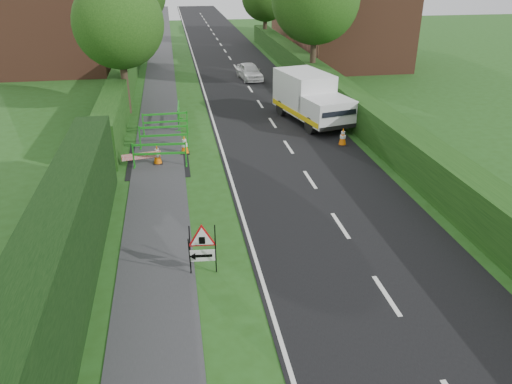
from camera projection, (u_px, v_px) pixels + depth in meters
ground at (295, 336)px, 10.76m from camera, size 120.00×120.00×0.00m
road_surface at (226, 53)px, 42.34m from camera, size 6.00×90.00×0.02m
footpath at (161, 55)px, 41.50m from camera, size 2.00×90.00×0.02m
hedge_west_near at (53, 365)px, 10.01m from camera, size 1.10×18.00×2.50m
hedge_west_far at (126, 94)px, 29.62m from camera, size 1.00×24.00×1.80m
hedge_east at (344, 114)px, 26.01m from camera, size 1.20×50.00×1.50m
house_west at (55, 28)px, 34.76m from camera, size 7.50×7.40×7.88m
house_east_a at (353, 25)px, 36.14m from camera, size 7.50×7.40×7.88m
house_east_b at (314, 8)px, 48.77m from camera, size 7.50×7.40×7.88m
tree_nw at (118, 23)px, 24.20m from camera, size 4.40×4.40×6.70m
triangle_sign at (201, 245)px, 12.53m from camera, size 0.89×0.89×1.21m
works_van at (310, 97)px, 24.30m from camera, size 3.03×5.33×2.30m
traffic_cone_0 at (343, 136)px, 21.51m from camera, size 0.38×0.38×0.79m
traffic_cone_1 at (326, 119)px, 23.76m from camera, size 0.38×0.38×0.79m
traffic_cone_2 at (323, 106)px, 25.93m from camera, size 0.38×0.38×0.79m
traffic_cone_3 at (157, 154)px, 19.56m from camera, size 0.38×0.38×0.79m
traffic_cone_4 at (184, 145)px, 20.57m from camera, size 0.38×0.38×0.79m
ped_barrier_0 at (159, 152)px, 19.16m from camera, size 2.08×0.50×1.00m
ped_barrier_1 at (164, 134)px, 21.11m from camera, size 2.07×0.40×1.00m
ped_barrier_2 at (165, 120)px, 22.86m from camera, size 2.07×0.42×1.00m
ped_barrier_3 at (179, 112)px, 24.02m from camera, size 0.44×2.07×1.00m
redwhite_plank at (142, 167)px, 19.45m from camera, size 1.48×0.31×0.25m
hatchback_car at (249, 71)px, 33.02m from camera, size 1.59×3.25×1.07m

